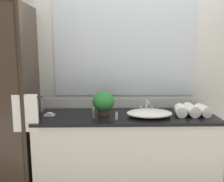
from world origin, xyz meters
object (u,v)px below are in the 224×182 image
Objects in this scene: soap_dish at (50,114)px; rolled_towel_middle at (191,110)px; potted_plant at (103,102)px; rolled_towel_near_edge at (203,110)px; rolled_towel_far_edge at (181,110)px; sink_basin at (149,113)px; faucet at (147,108)px; amenity_bottle_lotion at (93,113)px; amenity_bottle_body_wash at (116,116)px.

rolled_towel_middle reaches higher than soap_dish.
potted_plant is 1.00m from rolled_towel_near_edge.
soap_dish is at bearing 179.15° from rolled_towel_middle.
sink_basin is at bearing -174.49° from rolled_towel_far_edge.
amenity_bottle_lotion is at bearing -157.91° from faucet.
amenity_bottle_body_wash is (-0.33, -0.09, 0.00)m from sink_basin.
rolled_towel_middle reaches higher than amenity_bottle_body_wash.
rolled_towel_far_edge is at bearing 5.21° from amenity_bottle_lotion.
rolled_towel_middle is at bearing 0.68° from rolled_towel_far_edge.
sink_basin is at bearing -9.61° from potted_plant.
amenity_bottle_body_wash is at bearing -169.08° from rolled_towel_far_edge.
potted_plant is 3.11× the size of amenity_bottle_body_wash.
potted_plant is at bearing 177.09° from rolled_towel_middle.
rolled_towel_near_edge is at bearing -3.43° from rolled_towel_far_edge.
soap_dish is at bearing -177.47° from potted_plant.
rolled_towel_far_edge is at bearing -24.34° from faucet.
rolled_towel_middle is at bearing 172.51° from rolled_towel_near_edge.
amenity_bottle_body_wash is at bearing -53.97° from potted_plant.
amenity_bottle_lotion is (-0.55, -0.22, 0.00)m from faucet.
potted_plant is (-0.46, -0.10, 0.08)m from faucet.
potted_plant reaches higher than sink_basin.
sink_basin is at bearing -3.06° from soap_dish.
rolled_towel_far_edge is (0.32, 0.03, 0.02)m from sink_basin.
rolled_towel_near_edge is (1.54, -0.04, 0.04)m from soap_dish.
rolled_towel_far_edge is (1.32, -0.02, 0.04)m from soap_dish.
amenity_bottle_lotion reaches higher than soap_dish.
soap_dish is at bearing 179.02° from rolled_towel_far_edge.
amenity_bottle_lotion is at bearing -174.96° from sink_basin.
amenity_bottle_lotion is 0.50× the size of rolled_towel_far_edge.
sink_basin is 2.49× the size of rolled_towel_near_edge.
rolled_towel_middle is (0.43, -0.14, 0.01)m from faucet.
soap_dish is 1.33× the size of amenity_bottle_body_wash.
rolled_towel_near_edge is at bearing 1.87° from sink_basin.
faucet is at bearing 22.09° from amenity_bottle_lotion.
potted_plant is 2.34× the size of soap_dish.
faucet reaches higher than rolled_towel_near_edge.
potted_plant is at bearing 176.58° from rolled_towel_far_edge.
rolled_towel_near_edge is 0.83× the size of rolled_towel_middle.
amenity_bottle_lotion is at bearing -176.52° from rolled_towel_near_edge.
rolled_towel_middle is (1.43, -0.02, 0.04)m from soap_dish.
rolled_towel_near_edge reaches higher than amenity_bottle_lotion.
potted_plant is 2.26× the size of amenity_bottle_lotion.
sink_basin is at bearing -90.00° from faucet.
rolled_towel_far_edge is (0.87, 0.08, 0.00)m from amenity_bottle_lotion.
rolled_towel_far_edge is (-0.22, 0.01, -0.00)m from rolled_towel_near_edge.
faucet is 0.56m from rolled_towel_near_edge.
amenity_bottle_lotion is at bearing 168.27° from amenity_bottle_body_wash.
sink_basin is 0.32m from rolled_towel_far_edge.
faucet reaches higher than sink_basin.
amenity_bottle_body_wash is 0.66m from rolled_towel_far_edge.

